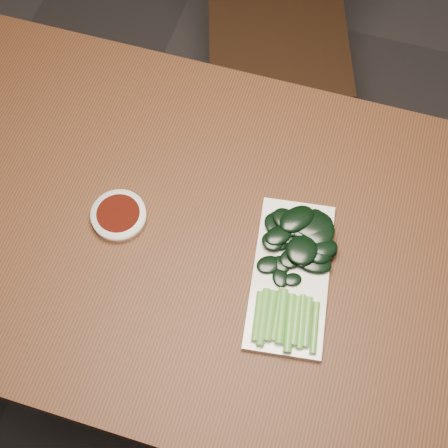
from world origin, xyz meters
TOP-DOWN VIEW (x-y plane):
  - ground at (0.00, 0.00)m, footprint 6.00×6.00m
  - table at (0.00, 0.00)m, footprint 1.40×0.80m
  - chair_far at (-0.10, 0.85)m, footprint 0.51×0.51m
  - sauce_bowl at (-0.22, -0.02)m, footprint 0.11×0.11m
  - serving_plate at (0.13, -0.04)m, footprint 0.18×0.32m
  - gai_lan at (0.13, -0.01)m, footprint 0.17×0.30m

SIDE VIEW (x-z plane):
  - ground at x=0.00m, z-range 0.00..0.00m
  - chair_far at x=-0.10m, z-range 0.04..0.93m
  - table at x=0.00m, z-range 0.30..1.05m
  - serving_plate at x=0.13m, z-range 0.75..0.76m
  - sauce_bowl at x=-0.22m, z-range 0.75..0.78m
  - gai_lan at x=0.13m, z-range 0.76..0.79m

